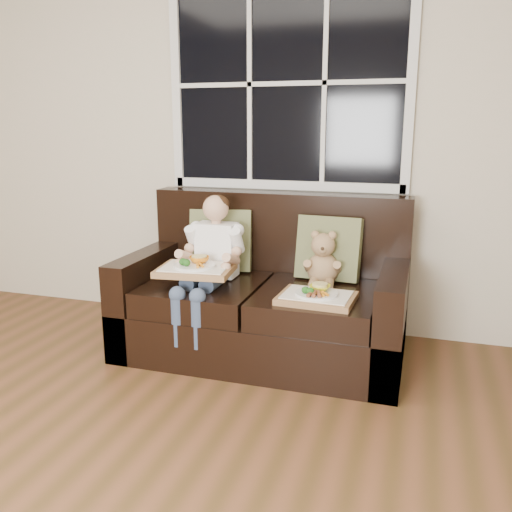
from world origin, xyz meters
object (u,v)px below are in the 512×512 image
(child, at_px, (211,253))
(tray_right, at_px, (317,296))
(tray_left, at_px, (196,268))
(loveseat, at_px, (266,302))
(teddy_bear, at_px, (323,262))

(child, xyz_separation_m, tray_right, (0.70, -0.19, -0.15))
(child, relative_size, tray_left, 1.75)
(child, height_order, tray_right, child)
(loveseat, height_order, teddy_bear, loveseat)
(loveseat, relative_size, tray_right, 4.01)
(child, bearing_deg, loveseat, 20.17)
(loveseat, xyz_separation_m, child, (-0.32, -0.12, 0.32))
(child, distance_m, tray_right, 0.74)
(teddy_bear, relative_size, tray_right, 0.80)
(teddy_bear, height_order, tray_right, teddy_bear)
(tray_left, bearing_deg, loveseat, 33.47)
(tray_left, relative_size, tray_right, 1.09)
(teddy_bear, distance_m, tray_right, 0.36)
(teddy_bear, bearing_deg, child, -172.90)
(child, height_order, tray_left, child)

